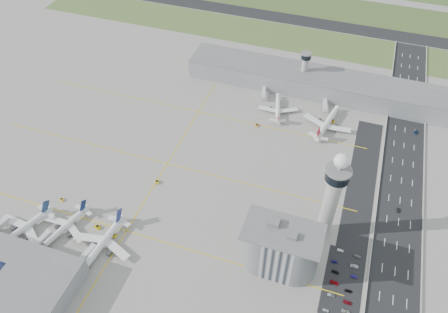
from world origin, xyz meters
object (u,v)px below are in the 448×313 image
(tug_4, at_px, (257,125))
(car_hw_1, at_px, (398,210))
(tug_3, at_px, (157,182))
(car_lot_7, at_px, (347,302))
(car_lot_11, at_px, (358,256))
(airplane_near_c, at_px, (100,243))
(secondary_tower, at_px, (305,67))
(airplane_near_b, at_px, (63,226))
(airplane_far_b, at_px, (328,120))
(car_lot_0, at_px, (326,310))
(tug_1, at_px, (97,227))
(car_hw_2, at_px, (416,132))
(airplane_far_a, at_px, (278,106))
(car_lot_8, at_px, (348,291))
(tug_5, at_px, (333,121))
(car_hw_4, at_px, (400,83))
(jet_bridge_near_1, at_px, (33,250))
(car_lot_4, at_px, (334,262))
(admin_building, at_px, (281,248))
(car_lot_10, at_px, (354,266))
(car_lot_1, at_px, (331,295))
(car_lot_5, at_px, (340,250))
(car_lot_3, at_px, (335,272))
(car_lot_6, at_px, (346,312))
(car_lot_2, at_px, (334,283))
(jet_bridge_far_1, at_px, (325,101))
(car_lot_9, at_px, (354,276))
(airplane_near_a, at_px, (19,228))
(tug_0, at_px, (61,199))
(jet_bridge_near_2, at_px, (79,265))
(jet_bridge_far_0, at_px, (264,89))

(tug_4, height_order, car_hw_1, tug_4)
(tug_3, height_order, car_lot_7, tug_3)
(car_lot_11, bearing_deg, airplane_near_c, 107.74)
(secondary_tower, height_order, airplane_near_b, secondary_tower)
(airplane_far_b, distance_m, car_lot_0, 149.18)
(tug_1, xyz_separation_m, car_hw_2, (180.30, 152.65, -0.35))
(airplane_far_a, bearing_deg, car_lot_8, -165.67)
(tug_5, height_order, car_hw_2, tug_5)
(car_lot_0, bearing_deg, car_hw_4, -9.04)
(jet_bridge_near_1, bearing_deg, car_hw_2, -38.78)
(airplane_near_c, relative_size, car_lot_4, 12.19)
(admin_building, distance_m, car_lot_7, 44.33)
(car_lot_10, height_order, car_hw_4, car_lot_10)
(car_lot_1, relative_size, car_lot_8, 1.06)
(tug_4, relative_size, car_lot_5, 0.79)
(car_lot_3, bearing_deg, car_lot_7, -143.34)
(airplane_near_c, bearing_deg, airplane_far_a, 162.89)
(tug_5, bearing_deg, car_lot_6, -146.44)
(tug_4, bearing_deg, car_lot_0, -42.53)
(car_lot_2, bearing_deg, car_lot_4, 11.70)
(jet_bridge_far_1, distance_m, car_hw_1, 112.09)
(jet_bridge_near_1, xyz_separation_m, tug_1, (25.38, 27.52, -1.87))
(tug_1, xyz_separation_m, car_lot_7, (149.82, -0.08, -0.34))
(airplane_far_a, distance_m, tug_3, 115.42)
(car_lot_9, bearing_deg, admin_building, 102.79)
(car_lot_2, height_order, car_lot_7, car_lot_2)
(airplane_near_a, distance_m, airplane_near_c, 50.91)
(car_lot_3, bearing_deg, car_lot_8, -129.80)
(airplane_near_b, height_order, car_lot_7, airplane_near_b)
(car_lot_1, xyz_separation_m, car_hw_1, (30.70, 70.92, -0.04))
(airplane_far_a, height_order, tug_0, airplane_far_a)
(airplane_far_b, distance_m, car_lot_7, 143.40)
(car_lot_4, distance_m, car_lot_9, 13.10)
(airplane_near_b, xyz_separation_m, car_hw_2, (197.79, 161.11, -4.71))
(tug_4, relative_size, car_lot_9, 0.77)
(secondary_tower, xyz_separation_m, airplane_near_a, (-128.04, -202.20, -12.78))
(car_lot_7, bearing_deg, airplane_far_a, 30.65)
(jet_bridge_near_2, distance_m, car_lot_7, 147.79)
(secondary_tower, bearing_deg, airplane_far_a, -106.33)
(airplane_near_a, distance_m, tug_5, 229.09)
(jet_bridge_far_1, bearing_deg, airplane_near_c, -39.23)
(airplane_far_b, height_order, car_lot_0, airplane_far_b)
(tug_4, relative_size, car_lot_8, 0.78)
(car_hw_1, distance_m, car_hw_2, 80.88)
(jet_bridge_far_1, distance_m, tug_5, 22.37)
(car_lot_3, height_order, car_lot_8, car_lot_8)
(jet_bridge_near_2, height_order, jet_bridge_far_0, same)
(tug_4, distance_m, tug_5, 58.55)
(jet_bridge_far_0, bearing_deg, car_lot_0, 14.79)
(jet_bridge_far_0, xyz_separation_m, car_lot_11, (91.96, -135.25, -2.27))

